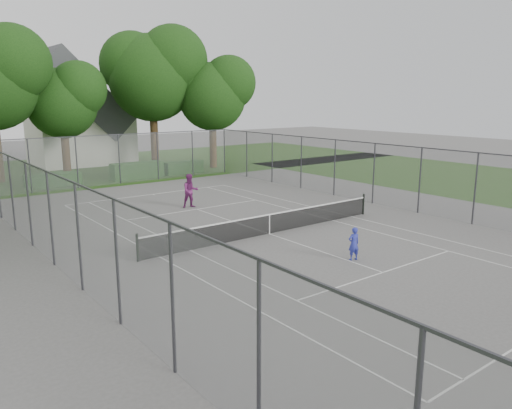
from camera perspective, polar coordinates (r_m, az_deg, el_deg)
ground at (r=22.67m, az=1.54°, el=-3.39°), size 120.00×120.00×0.00m
grass_far at (r=45.51m, az=-19.57°, el=3.81°), size 60.00×20.00×0.00m
grass_right at (r=40.05m, az=26.84°, el=2.13°), size 16.00×40.00×0.00m
court_markings at (r=22.67m, az=1.54°, el=-3.38°), size 11.03×23.83×0.01m
tennis_net at (r=22.54m, az=1.55°, el=-2.14°), size 12.87×0.10×1.10m
perimeter_fence at (r=22.25m, az=1.57°, el=1.10°), size 18.08×34.08×3.52m
tree_far_midleft at (r=41.60m, az=-21.21°, el=11.34°), size 6.13×5.60×8.81m
tree_far_midright at (r=44.16m, az=-11.67°, el=14.77°), size 8.35×7.63×12.01m
tree_far_right at (r=43.93m, az=-4.90°, el=12.81°), size 6.67×6.09×9.59m
hedge_left at (r=37.29m, az=-22.19°, el=2.61°), size 3.67×1.10×0.92m
hedge_mid at (r=38.98m, az=-13.43°, el=3.80°), size 3.95×1.13×1.24m
hedge_right at (r=41.15m, az=-8.38°, el=4.25°), size 3.26×1.20×0.98m
house at (r=49.11m, az=-19.50°, el=9.28°), size 8.34×6.46×10.38m
girl_player at (r=19.32m, az=11.11°, el=-4.42°), size 0.53×0.41×1.29m
woman_player at (r=28.13m, az=-7.50°, el=1.56°), size 1.07×0.92×1.90m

